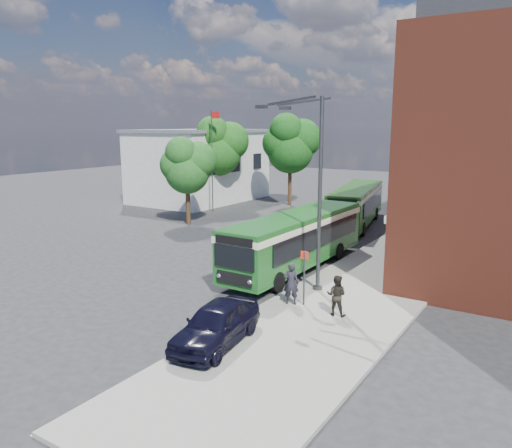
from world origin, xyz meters
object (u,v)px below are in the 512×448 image
Objects in this scene: street_lamp at (313,191)px; parked_car at (216,324)px; bus_front at (296,236)px; bus_rear at (356,202)px.

parked_car is (-0.04, -7.35, -3.89)m from street_lamp.
bus_front is 13.39m from bus_rear.
street_lamp is 2.04× the size of parked_car.
bus_rear is 2.68× the size of parked_car.
bus_rear is (-1.80, 13.27, -0.00)m from bus_front.
parked_car is at bearing -77.31° from bus_front.
bus_front is at bearing 94.31° from parked_car.
bus_front is 10.57m from parked_car.
bus_front is 2.67× the size of parked_car.
street_lamp is at bearing 81.33° from parked_car.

